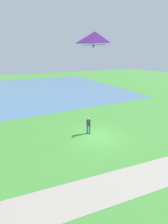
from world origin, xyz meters
TOP-DOWN VIEW (x-y plane):
  - ground_plane at (0.00, 0.00)m, footprint 120.00×120.00m
  - lake_water at (26.50, 4.00)m, footprint 36.00×44.00m
  - walkway_path at (-5.90, 2.00)m, footprint 6.18×32.06m
  - person_kite_flyer at (1.05, 0.45)m, footprint 0.63×0.50m
  - flying_kite at (-2.29, 1.89)m, footprint 3.80×2.06m

SIDE VIEW (x-z plane):
  - ground_plane at x=0.00m, z-range 0.00..0.00m
  - lake_water at x=26.50m, z-range 0.00..0.01m
  - walkway_path at x=-5.90m, z-range 0.00..0.02m
  - person_kite_flyer at x=1.05m, z-range 0.13..1.96m
  - flying_kite at x=-2.29m, z-range 4.91..12.21m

